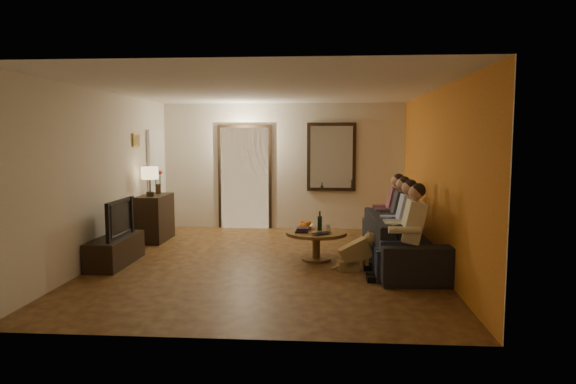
# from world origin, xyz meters

# --- Properties ---
(floor) EXTENTS (5.00, 6.00, 0.01)m
(floor) POSITION_xyz_m (0.00, 0.00, 0.00)
(floor) COLOR #3D1D10
(floor) RESTS_ON ground
(ceiling) EXTENTS (5.00, 6.00, 0.01)m
(ceiling) POSITION_xyz_m (0.00, 0.00, 2.60)
(ceiling) COLOR white
(ceiling) RESTS_ON back_wall
(back_wall) EXTENTS (5.00, 0.02, 2.60)m
(back_wall) POSITION_xyz_m (0.00, 3.00, 1.30)
(back_wall) COLOR beige
(back_wall) RESTS_ON floor
(front_wall) EXTENTS (5.00, 0.02, 2.60)m
(front_wall) POSITION_xyz_m (0.00, -3.00, 1.30)
(front_wall) COLOR beige
(front_wall) RESTS_ON floor
(left_wall) EXTENTS (0.02, 6.00, 2.60)m
(left_wall) POSITION_xyz_m (-2.50, 0.00, 1.30)
(left_wall) COLOR beige
(left_wall) RESTS_ON floor
(right_wall) EXTENTS (0.02, 6.00, 2.60)m
(right_wall) POSITION_xyz_m (2.50, 0.00, 1.30)
(right_wall) COLOR beige
(right_wall) RESTS_ON floor
(orange_accent) EXTENTS (0.01, 6.00, 2.60)m
(orange_accent) POSITION_xyz_m (2.49, 0.00, 1.30)
(orange_accent) COLOR #BB7820
(orange_accent) RESTS_ON right_wall
(kitchen_doorway) EXTENTS (1.00, 0.06, 2.10)m
(kitchen_doorway) POSITION_xyz_m (-0.80, 2.98, 1.05)
(kitchen_doorway) COLOR #FFE0A5
(kitchen_doorway) RESTS_ON floor
(door_trim) EXTENTS (1.12, 0.04, 2.22)m
(door_trim) POSITION_xyz_m (-0.80, 2.97, 1.05)
(door_trim) COLOR black
(door_trim) RESTS_ON floor
(fridge_glimpse) EXTENTS (0.45, 0.03, 1.70)m
(fridge_glimpse) POSITION_xyz_m (-0.55, 2.98, 0.90)
(fridge_glimpse) COLOR silver
(fridge_glimpse) RESTS_ON floor
(mirror_frame) EXTENTS (1.00, 0.05, 1.40)m
(mirror_frame) POSITION_xyz_m (1.00, 2.96, 1.50)
(mirror_frame) COLOR black
(mirror_frame) RESTS_ON back_wall
(mirror_glass) EXTENTS (0.86, 0.02, 1.26)m
(mirror_glass) POSITION_xyz_m (1.00, 2.93, 1.50)
(mirror_glass) COLOR white
(mirror_glass) RESTS_ON back_wall
(white_door) EXTENTS (0.06, 0.85, 2.04)m
(white_door) POSITION_xyz_m (-2.46, 2.30, 1.02)
(white_door) COLOR white
(white_door) RESTS_ON floor
(framed_art) EXTENTS (0.03, 0.28, 0.24)m
(framed_art) POSITION_xyz_m (-2.47, 1.30, 1.85)
(framed_art) COLOR #B28C33
(framed_art) RESTS_ON left_wall
(art_canvas) EXTENTS (0.01, 0.22, 0.18)m
(art_canvas) POSITION_xyz_m (-2.46, 1.30, 1.85)
(art_canvas) COLOR brown
(art_canvas) RESTS_ON left_wall
(dresser) EXTENTS (0.45, 0.95, 0.85)m
(dresser) POSITION_xyz_m (-2.25, 1.54, 0.42)
(dresser) COLOR black
(dresser) RESTS_ON floor
(table_lamp) EXTENTS (0.30, 0.30, 0.54)m
(table_lamp) POSITION_xyz_m (-2.25, 1.32, 1.12)
(table_lamp) COLOR beige
(table_lamp) RESTS_ON dresser
(flower_vase) EXTENTS (0.14, 0.14, 0.44)m
(flower_vase) POSITION_xyz_m (-2.25, 1.76, 1.07)
(flower_vase) COLOR red
(flower_vase) RESTS_ON dresser
(tv_stand) EXTENTS (0.45, 1.25, 0.42)m
(tv_stand) POSITION_xyz_m (-2.25, -0.28, 0.21)
(tv_stand) COLOR black
(tv_stand) RESTS_ON floor
(tv) EXTENTS (0.98, 0.13, 0.56)m
(tv) POSITION_xyz_m (-2.25, -0.28, 0.70)
(tv) COLOR black
(tv) RESTS_ON tv_stand
(sofa) EXTENTS (2.58, 1.08, 0.75)m
(sofa) POSITION_xyz_m (2.06, 0.01, 0.37)
(sofa) COLOR black
(sofa) RESTS_ON floor
(person_a) EXTENTS (0.60, 0.40, 1.20)m
(person_a) POSITION_xyz_m (1.96, -0.89, 0.60)
(person_a) COLOR tan
(person_a) RESTS_ON sofa
(person_b) EXTENTS (0.60, 0.40, 1.20)m
(person_b) POSITION_xyz_m (1.96, -0.29, 0.60)
(person_b) COLOR tan
(person_b) RESTS_ON sofa
(person_c) EXTENTS (0.60, 0.40, 1.20)m
(person_c) POSITION_xyz_m (1.96, 0.31, 0.60)
(person_c) COLOR tan
(person_c) RESTS_ON sofa
(person_d) EXTENTS (0.60, 0.40, 1.20)m
(person_d) POSITION_xyz_m (1.96, 0.91, 0.60)
(person_d) COLOR tan
(person_d) RESTS_ON sofa
(dog) EXTENTS (0.60, 0.35, 0.56)m
(dog) POSITION_xyz_m (1.31, -0.36, 0.28)
(dog) COLOR olive
(dog) RESTS_ON floor
(coffee_table) EXTENTS (1.17, 1.17, 0.45)m
(coffee_table) POSITION_xyz_m (0.75, 0.21, 0.23)
(coffee_table) COLOR brown
(coffee_table) RESTS_ON floor
(bowl) EXTENTS (0.26, 0.26, 0.06)m
(bowl) POSITION_xyz_m (0.57, 0.43, 0.48)
(bowl) COLOR white
(bowl) RESTS_ON coffee_table
(oranges) EXTENTS (0.20, 0.20, 0.08)m
(oranges) POSITION_xyz_m (0.57, 0.43, 0.55)
(oranges) COLOR orange
(oranges) RESTS_ON bowl
(wine_bottle) EXTENTS (0.07, 0.07, 0.31)m
(wine_bottle) POSITION_xyz_m (0.80, 0.31, 0.60)
(wine_bottle) COLOR black
(wine_bottle) RESTS_ON coffee_table
(wine_glass) EXTENTS (0.06, 0.06, 0.10)m
(wine_glass) POSITION_xyz_m (0.93, 0.26, 0.50)
(wine_glass) COLOR silver
(wine_glass) RESTS_ON coffee_table
(book_stack) EXTENTS (0.20, 0.15, 0.07)m
(book_stack) POSITION_xyz_m (0.53, 0.11, 0.48)
(book_stack) COLOR black
(book_stack) RESTS_ON coffee_table
(laptop) EXTENTS (0.39, 0.37, 0.03)m
(laptop) POSITION_xyz_m (0.85, -0.07, 0.46)
(laptop) COLOR black
(laptop) RESTS_ON coffee_table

